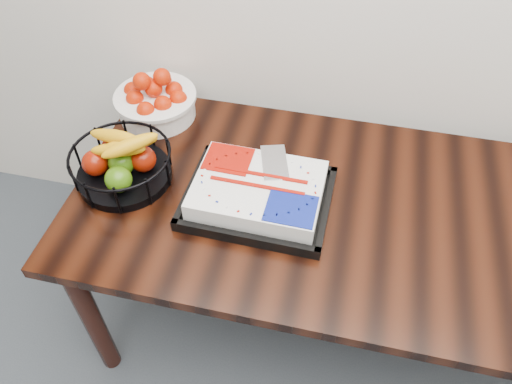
% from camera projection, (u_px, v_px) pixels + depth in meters
% --- Properties ---
extents(table, '(1.80, 0.90, 0.75)m').
position_uv_depth(table, '(344.00, 225.00, 1.67)').
color(table, black).
rests_on(table, ground).
extents(cake_tray, '(0.47, 0.37, 0.10)m').
position_uv_depth(cake_tray, '(258.00, 193.00, 1.59)').
color(cake_tray, black).
rests_on(cake_tray, table).
extents(tangerine_bowl, '(0.31, 0.31, 0.20)m').
position_uv_depth(tangerine_bowl, '(155.00, 97.00, 1.86)').
color(tangerine_bowl, white).
rests_on(tangerine_bowl, table).
extents(fruit_basket, '(0.34, 0.34, 0.18)m').
position_uv_depth(fruit_basket, '(122.00, 163.00, 1.64)').
color(fruit_basket, black).
rests_on(fruit_basket, table).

